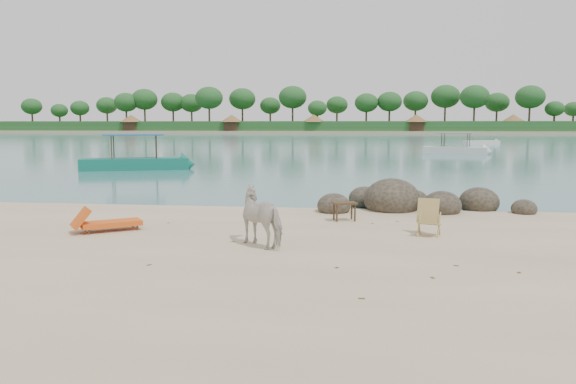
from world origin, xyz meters
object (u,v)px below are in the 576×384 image
object	(u,v)px
side_table	(344,213)
deck_chair	(429,219)
lounge_chair	(111,221)
boat_near	(134,140)
cow	(264,218)
boulders	(409,202)

from	to	relation	value
side_table	deck_chair	bearing A→B (deg)	-59.90
lounge_chair	boat_near	bearing A→B (deg)	74.78
cow	lounge_chair	xyz separation A→B (m)	(-3.88, 1.12, -0.36)
boulders	boat_near	distance (m)	19.66
cow	lounge_chair	size ratio (longest dim) A/B	0.85
lounge_chair	deck_chair	size ratio (longest dim) A/B	2.07
boulders	cow	size ratio (longest dim) A/B	4.29
side_table	boat_near	world-z (taller)	boat_near
deck_chair	boat_near	size ratio (longest dim) A/B	0.12
cow	boat_near	bearing A→B (deg)	-109.11
boat_near	cow	bearing A→B (deg)	-79.84
cow	deck_chair	distance (m)	3.83
deck_chair	boat_near	xyz separation A→B (m)	(-14.18, 17.68, 1.21)
boulders	side_table	world-z (taller)	boulders
deck_chair	side_table	bearing A→B (deg)	154.27
lounge_chair	deck_chair	bearing A→B (deg)	-33.54
cow	boat_near	distance (m)	21.88
lounge_chair	boat_near	xyz separation A→B (m)	(-6.74, 17.98, 1.37)
side_table	cow	bearing A→B (deg)	-134.41
lounge_chair	boat_near	world-z (taller)	boat_near
side_table	deck_chair	world-z (taller)	deck_chair
side_table	deck_chair	distance (m)	2.64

